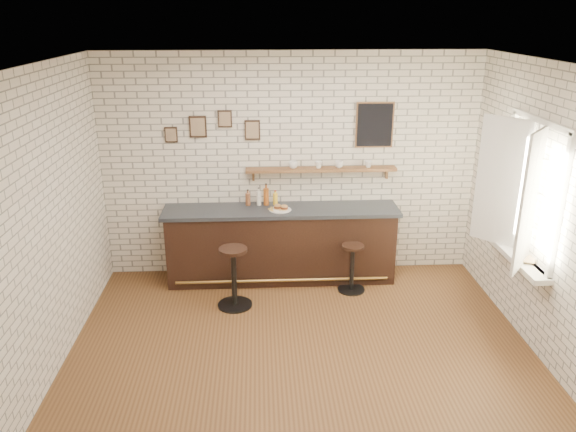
% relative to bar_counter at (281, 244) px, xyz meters
% --- Properties ---
extents(ground, '(5.00, 5.00, 0.00)m').
position_rel_bar_counter_xyz_m(ground, '(0.14, -1.70, -0.51)').
color(ground, brown).
rests_on(ground, ground).
extents(bar_counter, '(3.10, 0.65, 1.01)m').
position_rel_bar_counter_xyz_m(bar_counter, '(0.00, 0.00, 0.00)').
color(bar_counter, black).
rests_on(bar_counter, ground).
extents(sandwich_plate, '(0.28, 0.28, 0.01)m').
position_rel_bar_counter_xyz_m(sandwich_plate, '(-0.01, -0.06, 0.51)').
color(sandwich_plate, white).
rests_on(sandwich_plate, bar_counter).
extents(ciabatta_sandwich, '(0.19, 0.13, 0.06)m').
position_rel_bar_counter_xyz_m(ciabatta_sandwich, '(-0.00, -0.06, 0.55)').
color(ciabatta_sandwich, tan).
rests_on(ciabatta_sandwich, sandwich_plate).
extents(potato_chips, '(0.26, 0.19, 0.00)m').
position_rel_bar_counter_xyz_m(potato_chips, '(-0.04, -0.06, 0.52)').
color(potato_chips, gold).
rests_on(potato_chips, sandwich_plate).
extents(bitters_bottle_brown, '(0.07, 0.07, 0.22)m').
position_rel_bar_counter_xyz_m(bitters_bottle_brown, '(-0.43, 0.16, 0.59)').
color(bitters_bottle_brown, brown).
rests_on(bitters_bottle_brown, bar_counter).
extents(bitters_bottle_white, '(0.06, 0.06, 0.24)m').
position_rel_bar_counter_xyz_m(bitters_bottle_white, '(-0.29, 0.16, 0.60)').
color(bitters_bottle_white, silver).
rests_on(bitters_bottle_white, bar_counter).
extents(bitters_bottle_amber, '(0.07, 0.07, 0.30)m').
position_rel_bar_counter_xyz_m(bitters_bottle_amber, '(-0.19, 0.16, 0.62)').
color(bitters_bottle_amber, brown).
rests_on(bitters_bottle_amber, bar_counter).
extents(condiment_bottle_yellow, '(0.06, 0.06, 0.20)m').
position_rel_bar_counter_xyz_m(condiment_bottle_yellow, '(-0.07, 0.16, 0.59)').
color(condiment_bottle_yellow, yellow).
rests_on(condiment_bottle_yellow, bar_counter).
extents(bar_stool_left, '(0.43, 0.43, 0.78)m').
position_rel_bar_counter_xyz_m(bar_stool_left, '(-0.61, -0.74, -0.09)').
color(bar_stool_left, black).
rests_on(bar_stool_left, ground).
extents(bar_stool_right, '(0.36, 0.36, 0.64)m').
position_rel_bar_counter_xyz_m(bar_stool_right, '(0.90, -0.41, -0.16)').
color(bar_stool_right, black).
rests_on(bar_stool_right, ground).
extents(wall_shelf, '(2.00, 0.18, 0.18)m').
position_rel_bar_counter_xyz_m(wall_shelf, '(0.54, 0.20, 0.97)').
color(wall_shelf, brown).
rests_on(wall_shelf, ground).
extents(shelf_cup_a, '(0.17, 0.17, 0.10)m').
position_rel_bar_counter_xyz_m(shelf_cup_a, '(0.17, 0.20, 1.04)').
color(shelf_cup_a, white).
rests_on(shelf_cup_a, wall_shelf).
extents(shelf_cup_b, '(0.14, 0.14, 0.09)m').
position_rel_bar_counter_xyz_m(shelf_cup_b, '(0.51, 0.20, 1.04)').
color(shelf_cup_b, white).
rests_on(shelf_cup_b, wall_shelf).
extents(shelf_cup_c, '(0.15, 0.15, 0.09)m').
position_rel_bar_counter_xyz_m(shelf_cup_c, '(0.78, 0.20, 1.04)').
color(shelf_cup_c, white).
rests_on(shelf_cup_c, wall_shelf).
extents(shelf_cup_d, '(0.13, 0.13, 0.09)m').
position_rel_bar_counter_xyz_m(shelf_cup_d, '(1.17, 0.20, 1.04)').
color(shelf_cup_d, white).
rests_on(shelf_cup_d, wall_shelf).
extents(back_wall_decor, '(2.96, 0.02, 0.56)m').
position_rel_bar_counter_xyz_m(back_wall_decor, '(0.37, 0.28, 1.54)').
color(back_wall_decor, black).
rests_on(back_wall_decor, ground).
extents(window_sill, '(0.20, 1.35, 0.06)m').
position_rel_bar_counter_xyz_m(window_sill, '(2.54, -1.40, 0.39)').
color(window_sill, white).
rests_on(window_sill, ground).
extents(casement_window, '(0.40, 1.30, 1.56)m').
position_rel_bar_counter_xyz_m(casement_window, '(2.50, -1.40, 1.14)').
color(casement_window, white).
rests_on(casement_window, ground).
extents(book_lower, '(0.18, 0.23, 0.02)m').
position_rel_bar_counter_xyz_m(book_lower, '(2.52, -1.58, 0.43)').
color(book_lower, tan).
rests_on(book_lower, window_sill).
extents(book_upper, '(0.24, 0.25, 0.02)m').
position_rel_bar_counter_xyz_m(book_upper, '(2.52, -1.58, 0.45)').
color(book_upper, tan).
rests_on(book_upper, book_lower).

